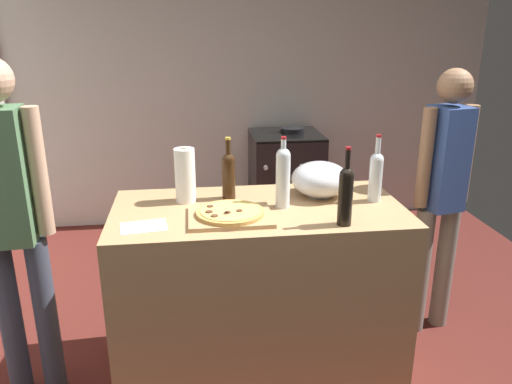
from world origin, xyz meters
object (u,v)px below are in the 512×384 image
at_px(pizza, 230,212).
at_px(wine_bottle_green, 376,174).
at_px(wine_bottle_amber, 283,175).
at_px(mixing_bowl, 320,179).
at_px(paper_towel_roll, 185,175).
at_px(stove, 285,183).
at_px(person_in_stripes, 11,215).
at_px(wine_bottle_clear, 229,173).
at_px(person_in_red, 442,190).
at_px(wine_bottle_dark, 346,193).

relative_size(pizza, wine_bottle_green, 0.92).
xyz_separation_m(wine_bottle_amber, wine_bottle_green, (0.49, 0.03, -0.02)).
xyz_separation_m(mixing_bowl, paper_towel_roll, (-0.72, 0.01, 0.05)).
relative_size(stove, person_in_stripes, 0.56).
distance_m(wine_bottle_clear, wine_bottle_amber, 0.31).
distance_m(paper_towel_roll, person_in_red, 1.48).
relative_size(wine_bottle_dark, wine_bottle_amber, 1.02).
distance_m(stove, person_in_stripes, 2.61).
relative_size(wine_bottle_clear, person_in_stripes, 0.20).
xyz_separation_m(wine_bottle_dark, person_in_stripes, (-1.54, 0.21, -0.11)).
bearing_deg(paper_towel_roll, wine_bottle_clear, 4.01).
bearing_deg(wine_bottle_amber, person_in_red, 13.20).
bearing_deg(wine_bottle_clear, wine_bottle_green, -10.53).
xyz_separation_m(paper_towel_roll, person_in_red, (1.47, 0.08, -0.17)).
distance_m(pizza, person_in_stripes, 1.02).
xyz_separation_m(wine_bottle_green, stove, (-0.12, 1.85, -0.63)).
bearing_deg(paper_towel_roll, wine_bottle_green, -7.23).
xyz_separation_m(wine_bottle_amber, stove, (0.38, 1.87, -0.65)).
bearing_deg(pizza, wine_bottle_amber, 23.40).
bearing_deg(stove, wine_bottle_clear, -110.51).
xyz_separation_m(pizza, wine_bottle_green, (0.77, 0.15, 0.12)).
distance_m(pizza, mixing_bowl, 0.58).
bearing_deg(person_in_stripes, person_in_red, 7.35).
height_order(paper_towel_roll, person_in_stripes, person_in_stripes).
bearing_deg(wine_bottle_green, wine_bottle_amber, -176.97).
xyz_separation_m(pizza, wine_bottle_clear, (0.02, 0.29, 0.11)).
height_order(mixing_bowl, wine_bottle_dark, wine_bottle_dark).
height_order(pizza, wine_bottle_amber, wine_bottle_amber).
height_order(wine_bottle_dark, wine_bottle_green, wine_bottle_dark).
bearing_deg(wine_bottle_green, person_in_stripes, -177.13).
bearing_deg(person_in_stripes, pizza, -3.26).
xyz_separation_m(paper_towel_roll, wine_bottle_amber, (0.49, -0.15, 0.03)).
bearing_deg(person_in_red, person_in_stripes, -172.65).
height_order(mixing_bowl, paper_towel_roll, paper_towel_roll).
relative_size(wine_bottle_green, person_in_stripes, 0.21).
height_order(pizza, wine_bottle_clear, wine_bottle_clear).
bearing_deg(pizza, wine_bottle_clear, 86.46).
bearing_deg(wine_bottle_dark, person_in_red, 34.01).
xyz_separation_m(paper_towel_roll, wine_bottle_green, (0.98, -0.12, 0.01)).
xyz_separation_m(wine_bottle_dark, wine_bottle_amber, (-0.24, 0.27, 0.01)).
bearing_deg(mixing_bowl, wine_bottle_dark, -88.49).
xyz_separation_m(wine_bottle_clear, wine_bottle_green, (0.76, -0.14, 0.01)).
distance_m(mixing_bowl, wine_bottle_dark, 0.42).
xyz_separation_m(wine_bottle_green, person_in_stripes, (-1.79, -0.09, -0.10)).
bearing_deg(person_in_red, wine_bottle_dark, -145.99).
distance_m(pizza, wine_bottle_amber, 0.33).
bearing_deg(person_in_red, wine_bottle_clear, -177.07).
bearing_deg(pizza, stove, 71.79).
relative_size(mixing_bowl, stove, 0.33).
xyz_separation_m(paper_towel_roll, wine_bottle_dark, (0.73, -0.42, 0.01)).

